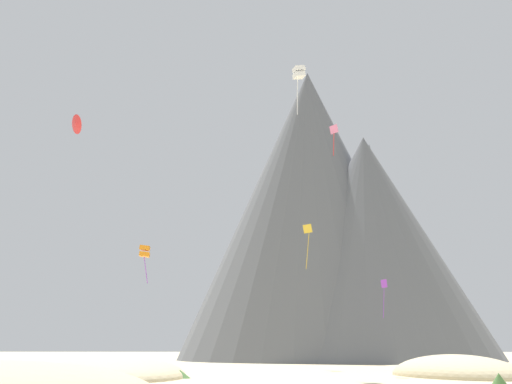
{
  "coord_description": "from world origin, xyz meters",
  "views": [
    {
      "loc": [
        4.04,
        -30.02,
        2.7
      ],
      "look_at": [
        1.35,
        35.03,
        18.62
      ],
      "focal_mm": 43.74,
      "sensor_mm": 36.0,
      "label": 1
    }
  ],
  "objects_px": {
    "bush_near_right": "(180,374)",
    "kite_violet_low": "(384,290)",
    "kite_pink_high": "(334,133)",
    "kite_orange_low": "(145,252)",
    "rock_massif": "(334,223)",
    "kite_white_high": "(299,73)",
    "bush_ridge_crest": "(499,382)",
    "kite_red_mid": "(76,124)",
    "kite_gold_mid": "(308,235)"
  },
  "relations": [
    {
      "from": "rock_massif",
      "to": "kite_violet_low",
      "type": "distance_m",
      "value": 28.35
    },
    {
      "from": "kite_gold_mid",
      "to": "kite_orange_low",
      "type": "height_order",
      "value": "kite_gold_mid"
    },
    {
      "from": "kite_red_mid",
      "to": "kite_pink_high",
      "type": "bearing_deg",
      "value": 60.89
    },
    {
      "from": "bush_near_right",
      "to": "kite_orange_low",
      "type": "relative_size",
      "value": 0.4
    },
    {
      "from": "kite_red_mid",
      "to": "kite_white_high",
      "type": "distance_m",
      "value": 24.46
    },
    {
      "from": "bush_ridge_crest",
      "to": "kite_white_high",
      "type": "xyz_separation_m",
      "value": [
        -11.0,
        23.33,
        31.05
      ]
    },
    {
      "from": "kite_red_mid",
      "to": "kite_violet_low",
      "type": "relative_size",
      "value": 0.39
    },
    {
      "from": "kite_gold_mid",
      "to": "kite_red_mid",
      "type": "xyz_separation_m",
      "value": [
        -24.56,
        -14.59,
        9.43
      ]
    },
    {
      "from": "kite_pink_high",
      "to": "kite_orange_low",
      "type": "distance_m",
      "value": 26.06
    },
    {
      "from": "rock_massif",
      "to": "kite_gold_mid",
      "type": "bearing_deg",
      "value": -99.86
    },
    {
      "from": "kite_gold_mid",
      "to": "kite_orange_low",
      "type": "bearing_deg",
      "value": -124.49
    },
    {
      "from": "bush_ridge_crest",
      "to": "kite_pink_high",
      "type": "bearing_deg",
      "value": 103.92
    },
    {
      "from": "rock_massif",
      "to": "kite_white_high",
      "type": "xyz_separation_m",
      "value": [
        -7.51,
        -48.94,
        7.4
      ]
    },
    {
      "from": "bush_near_right",
      "to": "kite_violet_low",
      "type": "relative_size",
      "value": 0.33
    },
    {
      "from": "bush_ridge_crest",
      "to": "kite_orange_low",
      "type": "height_order",
      "value": "kite_orange_low"
    },
    {
      "from": "kite_pink_high",
      "to": "bush_ridge_crest",
      "type": "bearing_deg",
      "value": 12.44
    },
    {
      "from": "kite_white_high",
      "to": "kite_violet_low",
      "type": "bearing_deg",
      "value": -46.3
    },
    {
      "from": "kite_violet_low",
      "to": "kite_gold_mid",
      "type": "bearing_deg",
      "value": -91.45
    },
    {
      "from": "kite_white_high",
      "to": "kite_violet_low",
      "type": "distance_m",
      "value": 34.97
    },
    {
      "from": "kite_pink_high",
      "to": "kite_orange_low",
      "type": "height_order",
      "value": "kite_pink_high"
    },
    {
      "from": "kite_red_mid",
      "to": "rock_massif",
      "type": "bearing_deg",
      "value": 105.07
    },
    {
      "from": "bush_near_right",
      "to": "rock_massif",
      "type": "distance_m",
      "value": 66.75
    },
    {
      "from": "kite_orange_low",
      "to": "kite_white_high",
      "type": "bearing_deg",
      "value": -122.6
    },
    {
      "from": "bush_ridge_crest",
      "to": "kite_gold_mid",
      "type": "relative_size",
      "value": 0.24
    },
    {
      "from": "rock_massif",
      "to": "bush_near_right",
      "type": "bearing_deg",
      "value": -106.74
    },
    {
      "from": "rock_massif",
      "to": "bush_ridge_crest",
      "type": "bearing_deg",
      "value": -87.23
    },
    {
      "from": "rock_massif",
      "to": "kite_white_high",
      "type": "distance_m",
      "value": 50.07
    },
    {
      "from": "rock_massif",
      "to": "kite_red_mid",
      "type": "xyz_separation_m",
      "value": [
        -30.96,
        -51.41,
        0.91
      ]
    },
    {
      "from": "bush_ridge_crest",
      "to": "kite_gold_mid",
      "type": "height_order",
      "value": "kite_gold_mid"
    },
    {
      "from": "bush_near_right",
      "to": "kite_pink_high",
      "type": "relative_size",
      "value": 0.48
    },
    {
      "from": "rock_massif",
      "to": "kite_pink_high",
      "type": "relative_size",
      "value": 18.84
    },
    {
      "from": "kite_orange_low",
      "to": "bush_ridge_crest",
      "type": "bearing_deg",
      "value": -144.31
    },
    {
      "from": "bush_near_right",
      "to": "kite_white_high",
      "type": "height_order",
      "value": "kite_white_high"
    },
    {
      "from": "kite_violet_low",
      "to": "kite_orange_low",
      "type": "distance_m",
      "value": 34.32
    },
    {
      "from": "rock_massif",
      "to": "kite_pink_high",
      "type": "bearing_deg",
      "value": -94.5
    },
    {
      "from": "rock_massif",
      "to": "kite_gold_mid",
      "type": "xyz_separation_m",
      "value": [
        -6.4,
        -36.82,
        -8.52
      ]
    },
    {
      "from": "kite_red_mid",
      "to": "kite_violet_low",
      "type": "xyz_separation_m",
      "value": [
        35.55,
        27.25,
        -15.01
      ]
    },
    {
      "from": "kite_orange_low",
      "to": "kite_violet_low",
      "type": "bearing_deg",
      "value": -68.8
    },
    {
      "from": "bush_near_right",
      "to": "kite_violet_low",
      "type": "height_order",
      "value": "kite_violet_low"
    },
    {
      "from": "rock_massif",
      "to": "kite_pink_high",
      "type": "xyz_separation_m",
      "value": [
        -3.48,
        -44.17,
        2.12
      ]
    },
    {
      "from": "rock_massif",
      "to": "kite_gold_mid",
      "type": "relative_size",
      "value": 12.51
    },
    {
      "from": "bush_near_right",
      "to": "kite_red_mid",
      "type": "relative_size",
      "value": 0.86
    },
    {
      "from": "bush_near_right",
      "to": "kite_pink_high",
      "type": "distance_m",
      "value": 33.53
    },
    {
      "from": "kite_orange_low",
      "to": "rock_massif",
      "type": "bearing_deg",
      "value": -39.13
    },
    {
      "from": "bush_near_right",
      "to": "kite_red_mid",
      "type": "height_order",
      "value": "kite_red_mid"
    },
    {
      "from": "bush_ridge_crest",
      "to": "rock_massif",
      "type": "bearing_deg",
      "value": 92.77
    },
    {
      "from": "kite_white_high",
      "to": "kite_orange_low",
      "type": "relative_size",
      "value": 1.26
    },
    {
      "from": "bush_near_right",
      "to": "kite_violet_low",
      "type": "xyz_separation_m",
      "value": [
        22.55,
        35.55,
        9.72
      ]
    },
    {
      "from": "bush_near_right",
      "to": "kite_gold_mid",
      "type": "distance_m",
      "value": 29.86
    },
    {
      "from": "kite_gold_mid",
      "to": "bush_ridge_crest",
      "type": "bearing_deg",
      "value": -28.28
    }
  ]
}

